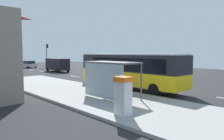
{
  "coord_description": "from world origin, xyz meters",
  "views": [
    {
      "loc": [
        -15.97,
        -10.82,
        3.3
      ],
      "look_at": [
        -1.0,
        5.11,
        1.5
      ],
      "focal_mm": 33.81,
      "sensor_mm": 36.0,
      "label": 1
    }
  ],
  "objects_px": {
    "ticket_machine": "(123,96)",
    "traffic_light_far_side": "(4,54)",
    "white_van": "(57,64)",
    "recycling_bin_yellow": "(103,83)",
    "recycling_bin_red": "(108,84)",
    "bus": "(129,69)",
    "traffic_light_near_side": "(47,52)",
    "bus_shelter": "(108,70)",
    "traffic_light_median": "(21,54)",
    "sedan_near": "(29,64)"
  },
  "relations": [
    {
      "from": "white_van",
      "to": "sedan_near",
      "type": "xyz_separation_m",
      "value": [
        0.1,
        12.8,
        -0.55
      ]
    },
    {
      "from": "recycling_bin_red",
      "to": "traffic_light_near_side",
      "type": "bearing_deg",
      "value": 72.53
    },
    {
      "from": "white_van",
      "to": "ticket_machine",
      "type": "relative_size",
      "value": 2.7
    },
    {
      "from": "white_van",
      "to": "ticket_machine",
      "type": "height_order",
      "value": "white_van"
    },
    {
      "from": "ticket_machine",
      "to": "traffic_light_median",
      "type": "distance_m",
      "value": 39.34
    },
    {
      "from": "white_van",
      "to": "bus_shelter",
      "type": "relative_size",
      "value": 1.31
    },
    {
      "from": "traffic_light_median",
      "to": "recycling_bin_yellow",
      "type": "bearing_deg",
      "value": -98.26
    },
    {
      "from": "bus_shelter",
      "to": "sedan_near",
      "type": "bearing_deg",
      "value": 76.23
    },
    {
      "from": "traffic_light_far_side",
      "to": "recycling_bin_red",
      "type": "bearing_deg",
      "value": -92.0
    },
    {
      "from": "white_van",
      "to": "ticket_machine",
      "type": "bearing_deg",
      "value": -112.27
    },
    {
      "from": "bus",
      "to": "recycling_bin_red",
      "type": "height_order",
      "value": "bus"
    },
    {
      "from": "sedan_near",
      "to": "recycling_bin_red",
      "type": "relative_size",
      "value": 4.7
    },
    {
      "from": "ticket_machine",
      "to": "recycling_bin_yellow",
      "type": "xyz_separation_m",
      "value": [
        4.3,
        6.57,
        -0.52
      ]
    },
    {
      "from": "white_van",
      "to": "traffic_light_median",
      "type": "height_order",
      "value": "traffic_light_median"
    },
    {
      "from": "recycling_bin_yellow",
      "to": "traffic_light_far_side",
      "type": "height_order",
      "value": "traffic_light_far_side"
    },
    {
      "from": "traffic_light_near_side",
      "to": "bus_shelter",
      "type": "bearing_deg",
      "value": -109.68
    },
    {
      "from": "ticket_machine",
      "to": "traffic_light_median",
      "type": "bearing_deg",
      "value": 76.91
    },
    {
      "from": "recycling_bin_red",
      "to": "recycling_bin_yellow",
      "type": "distance_m",
      "value": 0.7
    },
    {
      "from": "ticket_machine",
      "to": "sedan_near",
      "type": "bearing_deg",
      "value": 74.49
    },
    {
      "from": "sedan_near",
      "to": "recycling_bin_yellow",
      "type": "distance_m",
      "value": 33.01
    },
    {
      "from": "recycling_bin_yellow",
      "to": "ticket_machine",
      "type": "bearing_deg",
      "value": -123.2
    },
    {
      "from": "white_van",
      "to": "traffic_light_near_side",
      "type": "distance_m",
      "value": 11.26
    },
    {
      "from": "bus_shelter",
      "to": "ticket_machine",
      "type": "bearing_deg",
      "value": -121.67
    },
    {
      "from": "white_van",
      "to": "recycling_bin_yellow",
      "type": "xyz_separation_m",
      "value": [
        -6.4,
        -19.56,
        -0.69
      ]
    },
    {
      "from": "recycling_bin_red",
      "to": "bus_shelter",
      "type": "xyz_separation_m",
      "value": [
        -2.21,
        -2.49,
        1.44
      ]
    },
    {
      "from": "bus",
      "to": "traffic_light_median",
      "type": "bearing_deg",
      "value": 86.27
    },
    {
      "from": "ticket_machine",
      "to": "bus_shelter",
      "type": "relative_size",
      "value": 0.48
    },
    {
      "from": "sedan_near",
      "to": "traffic_light_far_side",
      "type": "xyz_separation_m",
      "value": [
        -5.4,
        -1.45,
        2.31
      ]
    },
    {
      "from": "bus",
      "to": "recycling_bin_red",
      "type": "xyz_separation_m",
      "value": [
        -2.49,
        0.06,
        -1.19
      ]
    },
    {
      "from": "bus",
      "to": "white_van",
      "type": "bearing_deg",
      "value": 79.1
    },
    {
      "from": "recycling_bin_red",
      "to": "traffic_light_far_side",
      "type": "distance_m",
      "value": 31.72
    },
    {
      "from": "bus",
      "to": "recycling_bin_yellow",
      "type": "xyz_separation_m",
      "value": [
        -2.49,
        0.76,
        -1.19
      ]
    },
    {
      "from": "recycling_bin_yellow",
      "to": "traffic_light_median",
      "type": "distance_m",
      "value": 32.13
    },
    {
      "from": "ticket_machine",
      "to": "traffic_light_near_side",
      "type": "xyz_separation_m",
      "value": [
        13.99,
        36.68,
        2.3
      ]
    },
    {
      "from": "white_van",
      "to": "traffic_light_far_side",
      "type": "xyz_separation_m",
      "value": [
        -5.3,
        11.35,
        1.76
      ]
    },
    {
      "from": "recycling_bin_yellow",
      "to": "traffic_light_near_side",
      "type": "height_order",
      "value": "traffic_light_near_side"
    },
    {
      "from": "ticket_machine",
      "to": "bus_shelter",
      "type": "xyz_separation_m",
      "value": [
        2.09,
        3.38,
        0.93
      ]
    },
    {
      "from": "recycling_bin_red",
      "to": "ticket_machine",
      "type": "bearing_deg",
      "value": -126.22
    },
    {
      "from": "white_van",
      "to": "recycling_bin_yellow",
      "type": "relative_size",
      "value": 5.52
    },
    {
      "from": "ticket_machine",
      "to": "bus_shelter",
      "type": "distance_m",
      "value": 4.08
    },
    {
      "from": "traffic_light_near_side",
      "to": "bus_shelter",
      "type": "relative_size",
      "value": 1.31
    },
    {
      "from": "ticket_machine",
      "to": "traffic_light_far_side",
      "type": "relative_size",
      "value": 0.42
    },
    {
      "from": "traffic_light_near_side",
      "to": "sedan_near",
      "type": "bearing_deg",
      "value": 144.79
    },
    {
      "from": "ticket_machine",
      "to": "recycling_bin_red",
      "type": "xyz_separation_m",
      "value": [
        4.3,
        5.87,
        -0.52
      ]
    },
    {
      "from": "sedan_near",
      "to": "traffic_light_near_side",
      "type": "height_order",
      "value": "traffic_light_near_side"
    },
    {
      "from": "white_van",
      "to": "traffic_light_near_side",
      "type": "relative_size",
      "value": 1.0
    },
    {
      "from": "sedan_near",
      "to": "bus_shelter",
      "type": "distance_m",
      "value": 36.63
    },
    {
      "from": "recycling_bin_yellow",
      "to": "traffic_light_near_side",
      "type": "xyz_separation_m",
      "value": [
        9.7,
        30.11,
        2.82
      ]
    },
    {
      "from": "recycling_bin_red",
      "to": "traffic_light_median",
      "type": "distance_m",
      "value": 32.82
    },
    {
      "from": "traffic_light_near_side",
      "to": "bus",
      "type": "bearing_deg",
      "value": -103.15
    }
  ]
}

